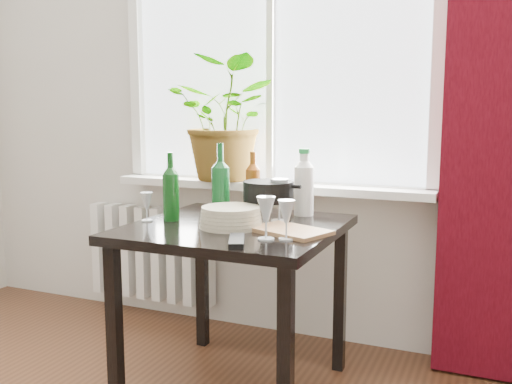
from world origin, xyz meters
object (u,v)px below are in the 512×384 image
at_px(wineglass_far_right, 286,219).
at_px(wineglass_back_center, 279,200).
at_px(fondue_pot, 268,201).
at_px(tv_remote, 237,241).
at_px(cutting_board, 290,231).
at_px(table, 236,245).
at_px(wineglass_back_left, 220,194).
at_px(wine_bottle_left, 171,186).
at_px(wine_bottle_right, 221,180).
at_px(wineglass_front_right, 266,218).
at_px(plate_stack, 231,217).
at_px(bottle_amber, 253,180).
at_px(wineglass_front_left, 147,207).
at_px(radiator, 151,253).
at_px(potted_plant, 229,120).
at_px(cleaning_bottle, 304,181).

xyz_separation_m(wineglass_far_right, wineglass_back_center, (-0.15, 0.32, 0.02)).
relative_size(fondue_pot, tv_remote, 1.39).
bearing_deg(wineglass_back_center, cutting_board, -58.37).
xyz_separation_m(table, wineglass_back_left, (-0.22, 0.29, 0.17)).
xyz_separation_m(wine_bottle_left, wineglass_far_right, (0.59, -0.15, -0.07)).
height_order(wine_bottle_right, cutting_board, wine_bottle_right).
bearing_deg(tv_remote, wineglass_back_center, 67.27).
xyz_separation_m(wine_bottle_left, wine_bottle_right, (0.18, 0.12, 0.02)).
distance_m(table, tv_remote, 0.36).
height_order(table, wine_bottle_right, wine_bottle_right).
relative_size(wineglass_front_right, plate_stack, 0.64).
height_order(wineglass_front_right, wineglass_far_right, wineglass_front_right).
bearing_deg(wineglass_back_center, wine_bottle_right, -171.79).
relative_size(wineglass_back_left, plate_stack, 0.61).
xyz_separation_m(bottle_amber, wineglass_far_right, (0.37, -0.53, -0.07)).
height_order(wineglass_front_right, tv_remote, wineglass_front_right).
distance_m(wineglass_front_left, plate_stack, 0.39).
bearing_deg(plate_stack, tv_remote, -59.95).
bearing_deg(radiator, wineglass_far_right, -35.40).
bearing_deg(wine_bottle_right, wineglass_front_left, -145.54).
bearing_deg(wineglass_back_left, wineglass_far_right, -42.49).
bearing_deg(wineglass_back_left, potted_plant, 107.83).
relative_size(cleaning_bottle, fondue_pot, 1.23).
distance_m(wineglass_front_right, tv_remote, 0.14).
xyz_separation_m(wineglass_back_left, cutting_board, (0.49, -0.36, -0.07)).
bearing_deg(tv_remote, wineglass_front_right, 28.54).
bearing_deg(wineglass_back_left, wine_bottle_right, -62.05).
height_order(wineglass_front_left, fondue_pot, fondue_pot).
xyz_separation_m(bottle_amber, cleaning_bottle, (0.27, -0.03, 0.01)).
height_order(cleaning_bottle, plate_stack, cleaning_bottle).
height_order(fondue_pot, tv_remote, fondue_pot).
distance_m(radiator, bottle_amber, 0.97).
distance_m(wine_bottle_left, fondue_pot, 0.43).
distance_m(cleaning_bottle, wineglass_front_left, 0.71).
height_order(fondue_pot, cutting_board, fondue_pot).
xyz_separation_m(wineglass_back_center, cutting_board, (0.12, -0.20, -0.09)).
bearing_deg(wine_bottle_left, wine_bottle_right, 34.83).
xyz_separation_m(bottle_amber, plate_stack, (0.08, -0.41, -0.10)).
height_order(bottle_amber, cutting_board, bottle_amber).
bearing_deg(wineglass_back_left, tv_remote, -58.18).
bearing_deg(wine_bottle_left, wineglass_back_center, 20.18).
height_order(wineglass_back_left, plate_stack, wineglass_back_left).
height_order(wine_bottle_right, plate_stack, wine_bottle_right).
relative_size(wineglass_far_right, wineglass_back_left, 0.97).
relative_size(wineglass_back_left, fondue_pot, 0.62).
relative_size(table, fondue_pot, 3.33).
height_order(potted_plant, wineglass_far_right, potted_plant).
relative_size(potted_plant, wineglass_back_left, 4.09).
bearing_deg(fondue_pot, tv_remote, -90.84).
xyz_separation_m(wineglass_front_right, wineglass_back_left, (-0.45, 0.50, -0.00)).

